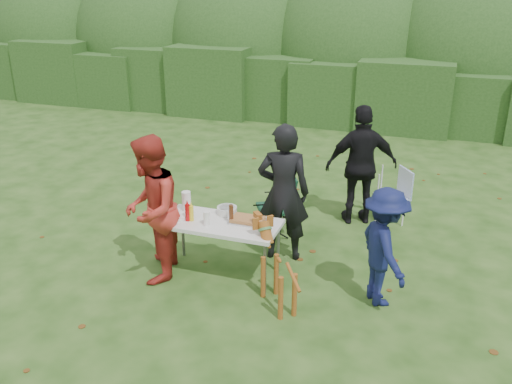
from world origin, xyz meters
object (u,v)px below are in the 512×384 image
(child, at_px, (384,247))
(camping_chair, at_px, (275,205))
(person_cook, at_px, (283,193))
(person_black_puffy, at_px, (361,165))
(ketchup_bottle, at_px, (188,213))
(person_red_jacket, at_px, (151,210))
(paper_towel_roll, at_px, (186,201))
(dog, at_px, (279,271))
(folding_table, at_px, (221,226))
(beer_bottle, at_px, (231,214))
(mustard_bottle, at_px, (191,213))
(lawn_chair, at_px, (392,194))

(child, bearing_deg, camping_chair, 21.32)
(person_cook, height_order, camping_chair, person_cook)
(child, bearing_deg, person_black_puffy, -15.24)
(person_black_puffy, height_order, ketchup_bottle, person_black_puffy)
(person_red_jacket, height_order, paper_towel_roll, person_red_jacket)
(child, xyz_separation_m, camping_chair, (-1.72, 1.34, -0.26))
(paper_towel_roll, bearing_deg, camping_chair, 53.21)
(dog, distance_m, paper_towel_roll, 1.67)
(person_cook, xyz_separation_m, person_red_jacket, (-1.40, -1.04, -0.01))
(folding_table, distance_m, beer_bottle, 0.22)
(dog, relative_size, mustard_bottle, 4.92)
(beer_bottle, distance_m, paper_towel_roll, 0.72)
(child, relative_size, paper_towel_roll, 5.53)
(child, relative_size, dog, 1.46)
(child, xyz_separation_m, dog, (-1.11, -0.49, -0.25))
(paper_towel_roll, bearing_deg, person_cook, 23.18)
(person_red_jacket, distance_m, mustard_bottle, 0.51)
(beer_bottle, bearing_deg, ketchup_bottle, -167.66)
(folding_table, distance_m, camping_chair, 1.41)
(beer_bottle, bearing_deg, paper_towel_roll, 166.20)
(person_cook, xyz_separation_m, child, (1.41, -0.68, -0.23))
(child, bearing_deg, lawn_chair, -27.90)
(child, height_order, camping_chair, child)
(folding_table, distance_m, paper_towel_roll, 0.62)
(person_red_jacket, xyz_separation_m, beer_bottle, (0.92, 0.36, -0.08))
(ketchup_bottle, relative_size, paper_towel_roll, 0.85)
(dog, height_order, beer_bottle, beer_bottle)
(dog, relative_size, paper_towel_roll, 3.79)
(folding_table, distance_m, person_red_jacket, 0.89)
(mustard_bottle, relative_size, beer_bottle, 0.83)
(person_cook, height_order, lawn_chair, person_cook)
(person_cook, bearing_deg, beer_bottle, 43.15)
(folding_table, distance_m, lawn_chair, 3.12)
(person_cook, height_order, person_black_puffy, person_cook)
(camping_chair, distance_m, lawn_chair, 1.94)
(person_red_jacket, xyz_separation_m, paper_towel_roll, (0.23, 0.53, -0.07))
(lawn_chair, bearing_deg, camping_chair, 1.07)
(mustard_bottle, bearing_deg, paper_towel_roll, 125.87)
(person_black_puffy, distance_m, camping_chair, 1.47)
(person_red_jacket, xyz_separation_m, person_black_puffy, (2.21, 2.52, -0.01))
(dog, distance_m, lawn_chair, 3.09)
(folding_table, xyz_separation_m, ketchup_bottle, (-0.40, -0.10, 0.16))
(ketchup_bottle, bearing_deg, child, 2.63)
(person_black_puffy, xyz_separation_m, camping_chair, (-1.11, -0.83, -0.47))
(beer_bottle, bearing_deg, camping_chair, 82.75)
(person_cook, height_order, mustard_bottle, person_cook)
(ketchup_bottle, height_order, beer_bottle, beer_bottle)
(beer_bottle, bearing_deg, person_red_jacket, -158.55)
(dog, bearing_deg, child, -107.82)
(beer_bottle, bearing_deg, mustard_bottle, -168.23)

